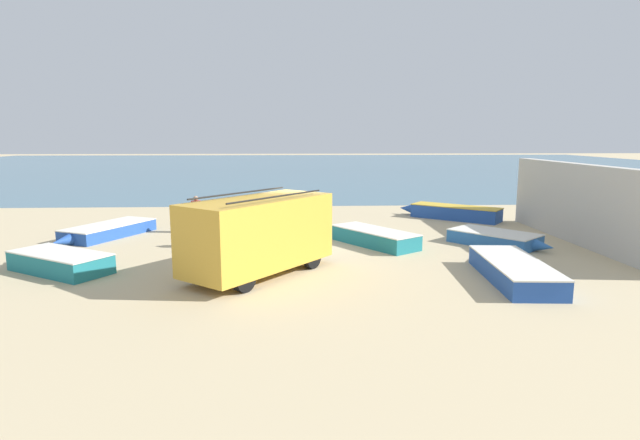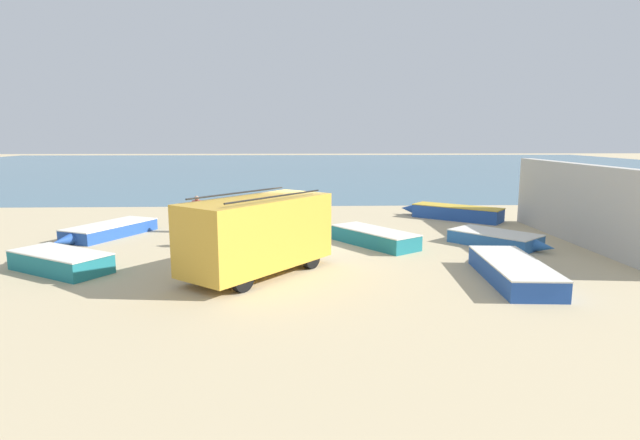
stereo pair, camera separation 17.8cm
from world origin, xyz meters
name	(u,v)px [view 1 (the left image)]	position (x,y,z in m)	size (l,w,h in m)	color
ground_plane	(299,252)	(0.00, 0.00, 0.00)	(200.00, 200.00, 0.00)	tan
sea_water	(297,166)	(0.00, 52.00, 0.00)	(120.00, 80.00, 0.01)	#477084
harbor_wall	(581,204)	(11.05, 1.00, 1.56)	(0.50, 10.37, 3.12)	#BCB7AD
parked_van	(260,233)	(-1.18, -2.92, 1.29)	(4.61, 5.09, 2.49)	gold
fishing_rowboat_0	(371,237)	(2.86, 1.21, 0.30)	(3.37, 4.25, 0.61)	#1E757F
fishing_rowboat_1	(496,238)	(7.69, 0.84, 0.26)	(3.40, 3.66, 0.52)	#2D66AD
fishing_rowboat_2	(58,262)	(-7.55, -2.28, 0.31)	(3.99, 2.99, 0.63)	#1E757F
fishing_rowboat_3	(107,231)	(-8.04, 3.17, 0.26)	(3.16, 4.78, 0.52)	#234CA3
fishing_rowboat_4	(263,220)	(-1.67, 5.49, 0.27)	(3.14, 4.03, 0.55)	navy
fishing_rowboat_5	(512,269)	(6.31, -3.76, 0.30)	(1.82, 5.08, 0.60)	#234CA3
fishing_rowboat_6	(451,212)	(7.83, 7.04, 0.34)	(4.80, 4.06, 0.69)	#234CA3
fisherman_0	(221,221)	(-2.94, 0.94, 1.01)	(0.44, 0.44, 1.69)	#38383D
fisherman_1	(196,211)	(-4.45, 3.97, 0.96)	(0.42, 0.42, 1.61)	navy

